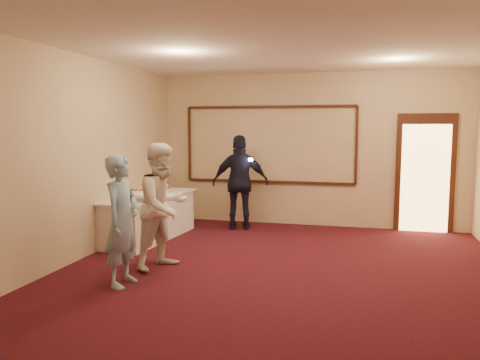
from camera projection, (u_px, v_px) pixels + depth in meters
The scene contains 14 objects.
floor at pixel (279, 279), 6.01m from camera, with size 7.00×7.00×0.00m, color black.
room_walls at pixel (280, 121), 5.78m from camera, with size 6.04×7.04×3.02m.
wall_molding at pixel (269, 145), 9.37m from camera, with size 3.45×0.04×1.55m.
doorway at pixel (425, 174), 8.68m from camera, with size 1.05×0.07×2.20m.
buffet_table at pixel (149, 217), 8.16m from camera, with size 1.04×2.25×0.77m.
pavlova_tray at pixel (137, 197), 7.38m from camera, with size 0.40×0.54×0.19m.
cupcake_stand at pixel (163, 181), 9.02m from camera, with size 0.28×0.28×0.41m.
plate_stack_a at pixel (145, 190), 8.18m from camera, with size 0.19×0.19×0.15m.
plate_stack_b at pixel (161, 189), 8.38m from camera, with size 0.20×0.20×0.16m.
tart at pixel (151, 196), 7.80m from camera, with size 0.29×0.29×0.06m.
man at pixel (122, 221), 5.71m from camera, with size 0.59×0.39×1.61m, color #8DBBDF.
woman at pixel (164, 206), 6.43m from camera, with size 0.84×0.66×1.73m, color white.
guest at pixel (240, 183), 8.87m from camera, with size 1.06×0.44×1.80m, color black.
camera_flash at pixel (251, 160), 8.59m from camera, with size 0.07×0.04×0.05m, color white.
Camera 1 is at (0.97, -5.77, 1.94)m, focal length 35.00 mm.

